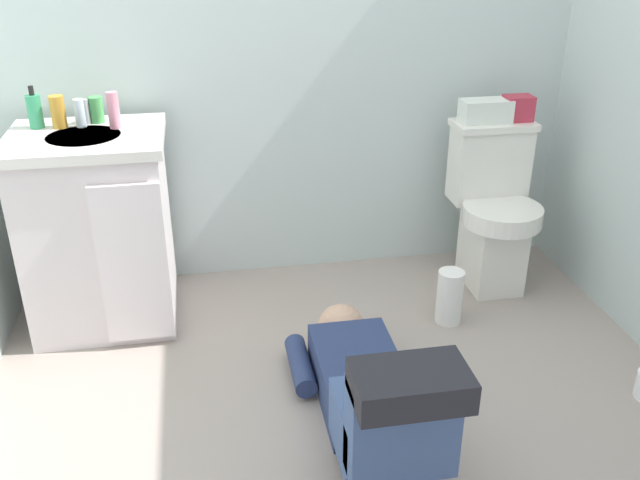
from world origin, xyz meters
TOP-DOWN VIEW (x-y plane):
  - ground_plane at (0.00, 0.00)m, footprint 3.04×3.19m
  - wall_back at (0.00, 1.13)m, footprint 2.70×0.08m
  - toilet at (0.86, 0.79)m, footprint 0.36×0.46m
  - vanity_cabinet at (-0.86, 0.76)m, footprint 0.60×0.53m
  - faucet at (-0.86, 0.91)m, footprint 0.02×0.02m
  - person_plumber at (0.06, -0.15)m, footprint 0.39×1.06m
  - tissue_box at (0.82, 0.88)m, footprint 0.22×0.11m
  - toiletry_bag at (0.97, 0.88)m, footprint 0.12×0.09m
  - soap_dispenser at (-1.05, 0.89)m, footprint 0.06×0.06m
  - bottle_amber at (-0.97, 0.88)m, footprint 0.06×0.06m
  - bottle_clear at (-0.89, 0.87)m, footprint 0.04×0.04m
  - bottle_green at (-0.83, 0.93)m, footprint 0.06×0.06m
  - bottle_pink at (-0.75, 0.83)m, footprint 0.05×0.05m
  - paper_towel_roll at (0.56, 0.47)m, footprint 0.11×0.11m

SIDE VIEW (x-z plane):
  - ground_plane at x=0.00m, z-range -0.04..0.00m
  - paper_towel_roll at x=0.56m, z-range 0.00..0.24m
  - person_plumber at x=0.06m, z-range -0.08..0.44m
  - toilet at x=0.86m, z-range -0.01..0.74m
  - vanity_cabinet at x=-0.86m, z-range 0.01..0.83m
  - tissue_box at x=0.82m, z-range 0.75..0.85m
  - toiletry_bag at x=0.97m, z-range 0.75..0.86m
  - faucet at x=-0.86m, z-range 0.82..0.92m
  - bottle_green at x=-0.83m, z-range 0.82..0.92m
  - bottle_clear at x=-0.89m, z-range 0.82..0.93m
  - bottle_amber at x=-0.97m, z-range 0.82..0.95m
  - soap_dispenser at x=-1.05m, z-range 0.80..0.97m
  - bottle_pink at x=-0.75m, z-range 0.82..0.96m
  - wall_back at x=0.00m, z-range 0.00..2.40m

